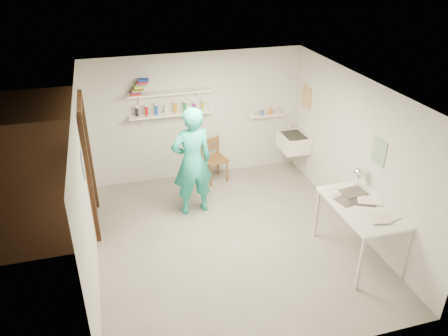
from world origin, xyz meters
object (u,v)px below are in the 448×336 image
object	(u,v)px
wall_clock	(190,139)
wooden_chair	(214,159)
belfast_sink	(293,142)
work_table	(359,232)
man	(192,162)
desk_lamp	(359,173)

from	to	relation	value
wall_clock	wooden_chair	xyz separation A→B (m)	(0.59, 0.72, -0.80)
belfast_sink	work_table	distance (m)	2.60
man	wooden_chair	size ratio (longest dim) A/B	2.10
work_table	wall_clock	bearing A→B (deg)	134.04
man	wall_clock	size ratio (longest dim) A/B	5.56
work_table	wooden_chair	bearing A→B (deg)	116.78
work_table	desk_lamp	size ratio (longest dim) A/B	8.00
work_table	belfast_sink	bearing A→B (deg)	87.56
belfast_sink	wooden_chair	distance (m)	1.55
wooden_chair	work_table	xyz separation A→B (m)	(1.40, -2.78, -0.01)
wall_clock	work_table	xyz separation A→B (m)	(1.99, -2.06, -0.81)
man	wooden_chair	world-z (taller)	man
wooden_chair	desk_lamp	xyz separation A→B (m)	(1.62, -2.26, 0.64)
wooden_chair	desk_lamp	distance (m)	2.85
desk_lamp	wall_clock	bearing A→B (deg)	145.16
wall_clock	belfast_sink	bearing A→B (deg)	6.31
wooden_chair	work_table	size ratio (longest dim) A/B	0.69
belfast_sink	wooden_chair	world-z (taller)	wooden_chair
work_table	man	bearing A→B (deg)	137.67
belfast_sink	man	distance (m)	2.27
man	wooden_chair	xyz separation A→B (m)	(0.62, 0.94, -0.49)
wall_clock	wooden_chair	distance (m)	1.23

